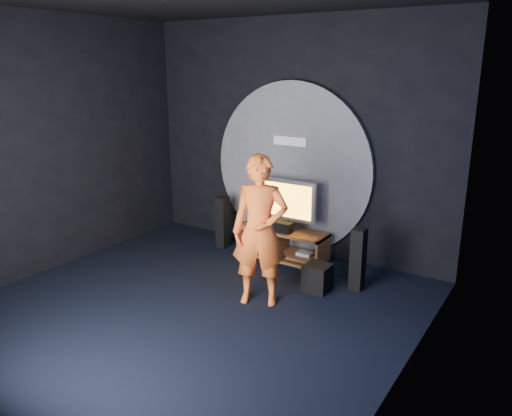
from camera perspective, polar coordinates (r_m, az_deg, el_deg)
The scene contains 13 objects.
floor at distance 6.11m, azimuth -7.57°, elevation -11.45°, with size 5.00×5.00×0.00m, color black.
back_wall at distance 7.57m, azimuth 4.32°, elevation 7.95°, with size 5.00×0.04×3.50m, color black.
left_wall at distance 7.40m, azimuth -23.16°, elevation 6.54°, with size 0.04×5.00×3.50m, color black.
right_wall at distance 4.36m, azimuth 17.53°, elevation 1.26°, with size 0.04×5.00×3.50m, color black.
wall_disc_panel at distance 7.60m, azimuth 4.05°, elevation 4.56°, with size 2.60×0.11×2.60m.
media_console at distance 7.52m, azimuth 3.08°, elevation -4.31°, with size 1.38×0.45×0.45m.
tv at distance 7.38m, azimuth 3.37°, elevation 0.69°, with size 0.98×0.22×0.75m.
center_speaker at distance 7.33m, azimuth 2.67°, elevation -2.12°, with size 0.40×0.15×0.15m, color black.
remote at distance 7.58m, azimuth -0.57°, elevation -2.00°, with size 0.18×0.05×0.02m, color black.
tower_speaker_left at distance 7.92m, azimuth -3.83°, elevation -1.63°, with size 0.16×0.18×0.82m, color black.
tower_speaker_right at distance 6.56m, azimuth 11.57°, elevation -5.75°, with size 0.16×0.18×0.82m, color black.
subwoofer at distance 6.52m, azimuth 7.03°, elevation -7.89°, with size 0.32×0.32×0.35m, color black.
player at distance 5.91m, azimuth 0.46°, elevation -2.65°, with size 0.67×0.44×1.83m, color orange.
Camera 1 is at (3.58, -4.09, 2.80)m, focal length 35.00 mm.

